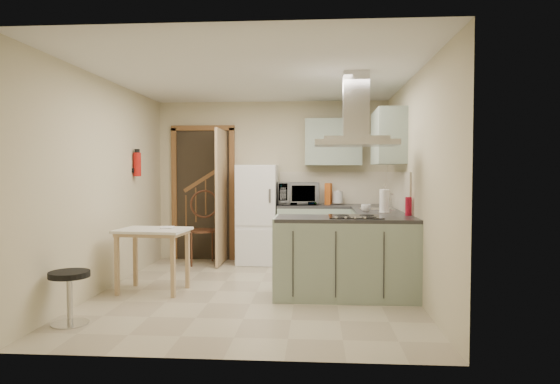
# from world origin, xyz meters

# --- Properties ---
(floor) EXTENTS (4.20, 4.20, 0.00)m
(floor) POSITION_xyz_m (0.00, 0.00, 0.00)
(floor) COLOR #B6AB8D
(floor) RESTS_ON ground
(ceiling) EXTENTS (4.20, 4.20, 0.00)m
(ceiling) POSITION_xyz_m (0.00, 0.00, 2.50)
(ceiling) COLOR silver
(ceiling) RESTS_ON back_wall
(back_wall) EXTENTS (3.60, 0.00, 3.60)m
(back_wall) POSITION_xyz_m (0.00, 2.10, 1.25)
(back_wall) COLOR beige
(back_wall) RESTS_ON floor
(left_wall) EXTENTS (0.00, 4.20, 4.20)m
(left_wall) POSITION_xyz_m (-1.80, 0.00, 1.25)
(left_wall) COLOR beige
(left_wall) RESTS_ON floor
(right_wall) EXTENTS (0.00, 4.20, 4.20)m
(right_wall) POSITION_xyz_m (1.80, 0.00, 1.25)
(right_wall) COLOR beige
(right_wall) RESTS_ON floor
(doorway) EXTENTS (1.10, 0.12, 2.10)m
(doorway) POSITION_xyz_m (-1.10, 2.07, 1.05)
(doorway) COLOR brown
(doorway) RESTS_ON floor
(fridge) EXTENTS (0.60, 0.60, 1.50)m
(fridge) POSITION_xyz_m (-0.20, 1.80, 0.75)
(fridge) COLOR white
(fridge) RESTS_ON floor
(counter_back) EXTENTS (1.08, 0.60, 0.90)m
(counter_back) POSITION_xyz_m (0.66, 1.80, 0.45)
(counter_back) COLOR #9EB2A0
(counter_back) RESTS_ON floor
(counter_right) EXTENTS (0.60, 1.95, 0.90)m
(counter_right) POSITION_xyz_m (1.50, 1.12, 0.45)
(counter_right) COLOR #9EB2A0
(counter_right) RESTS_ON floor
(splashback) EXTENTS (1.68, 0.02, 0.50)m
(splashback) POSITION_xyz_m (0.96, 2.09, 1.15)
(splashback) COLOR beige
(splashback) RESTS_ON counter_back
(wall_cabinet_back) EXTENTS (0.85, 0.35, 0.70)m
(wall_cabinet_back) POSITION_xyz_m (0.95, 1.93, 1.85)
(wall_cabinet_back) COLOR #9EB2A0
(wall_cabinet_back) RESTS_ON back_wall
(wall_cabinet_right) EXTENTS (0.35, 0.90, 0.70)m
(wall_cabinet_right) POSITION_xyz_m (1.62, 0.85, 1.85)
(wall_cabinet_right) COLOR #9EB2A0
(wall_cabinet_right) RESTS_ON right_wall
(peninsula) EXTENTS (1.55, 0.65, 0.90)m
(peninsula) POSITION_xyz_m (1.02, -0.18, 0.45)
(peninsula) COLOR #9EB2A0
(peninsula) RESTS_ON floor
(hob) EXTENTS (0.58, 0.50, 0.01)m
(hob) POSITION_xyz_m (1.12, -0.18, 0.91)
(hob) COLOR black
(hob) RESTS_ON peninsula
(extractor_hood) EXTENTS (0.90, 0.55, 0.10)m
(extractor_hood) POSITION_xyz_m (1.12, -0.18, 1.72)
(extractor_hood) COLOR silver
(extractor_hood) RESTS_ON ceiling
(sink) EXTENTS (0.45, 0.40, 0.01)m
(sink) POSITION_xyz_m (1.50, 0.95, 0.91)
(sink) COLOR silver
(sink) RESTS_ON counter_right
(fire_extinguisher) EXTENTS (0.10, 0.10, 0.32)m
(fire_extinguisher) POSITION_xyz_m (-1.74, 0.90, 1.50)
(fire_extinguisher) COLOR #B2140F
(fire_extinguisher) RESTS_ON left_wall
(drop_leaf_table) EXTENTS (0.84, 0.66, 0.74)m
(drop_leaf_table) POSITION_xyz_m (-1.20, -0.08, 0.37)
(drop_leaf_table) COLOR tan
(drop_leaf_table) RESTS_ON floor
(bentwood_chair) EXTENTS (0.58, 0.58, 1.01)m
(bentwood_chair) POSITION_xyz_m (-1.03, 1.67, 0.51)
(bentwood_chair) COLOR #432916
(bentwood_chair) RESTS_ON floor
(stool) EXTENTS (0.40, 0.40, 0.49)m
(stool) POSITION_xyz_m (-1.57, -1.35, 0.25)
(stool) COLOR black
(stool) RESTS_ON floor
(microwave) EXTENTS (0.69, 0.54, 0.34)m
(microwave) POSITION_xyz_m (0.40, 1.82, 1.07)
(microwave) COLOR black
(microwave) RESTS_ON counter_back
(kettle) EXTENTS (0.20, 0.20, 0.22)m
(kettle) POSITION_xyz_m (1.02, 1.91, 1.01)
(kettle) COLOR silver
(kettle) RESTS_ON counter_back
(cereal_box) EXTENTS (0.12, 0.23, 0.32)m
(cereal_box) POSITION_xyz_m (0.88, 1.94, 1.06)
(cereal_box) COLOR #BE5316
(cereal_box) RESTS_ON counter_back
(soap_bottle) EXTENTS (0.11, 0.11, 0.20)m
(soap_bottle) POSITION_xyz_m (1.68, 1.46, 1.00)
(soap_bottle) COLOR #A8A7B3
(soap_bottle) RESTS_ON counter_right
(paper_towel) EXTENTS (0.13, 0.13, 0.30)m
(paper_towel) POSITION_xyz_m (1.52, 0.40, 1.05)
(paper_towel) COLOR white
(paper_towel) RESTS_ON counter_right
(cup) EXTENTS (0.16, 0.16, 0.09)m
(cup) POSITION_xyz_m (1.31, 0.52, 0.95)
(cup) COLOR silver
(cup) RESTS_ON counter_right
(red_bottle) EXTENTS (0.09, 0.09, 0.21)m
(red_bottle) POSITION_xyz_m (1.75, 0.06, 1.01)
(red_bottle) COLOR red
(red_bottle) RESTS_ON peninsula
(book) EXTENTS (0.17, 0.22, 0.09)m
(book) POSITION_xyz_m (-1.13, -0.00, 0.78)
(book) COLOR #963532
(book) RESTS_ON drop_leaf_table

